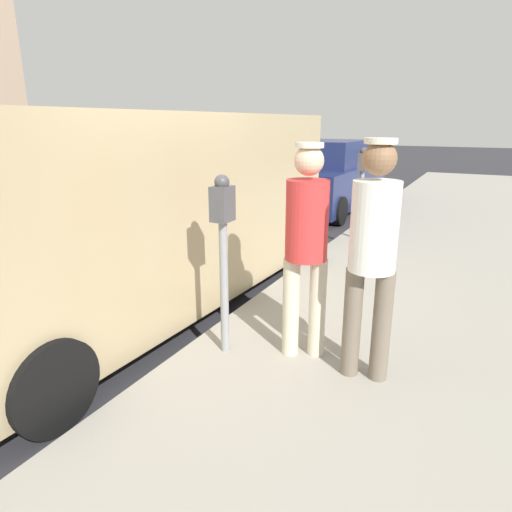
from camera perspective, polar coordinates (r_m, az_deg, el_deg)
The scene contains 8 objects.
ground_plane at distance 4.91m, azimuth -16.85°, elevation -8.84°, with size 80.00×80.00×0.00m, color #2D2D33.
sidewalk_slab at distance 3.70m, azimuth 28.92°, elevation -18.03°, with size 5.00×32.00×0.15m, color #9E998E.
parking_meter_near at distance 3.61m, azimuth -4.23°, elevation 2.62°, with size 0.14×0.18×1.52m.
parking_meter_far at distance 7.62m, azimuth 13.38°, elevation 9.68°, with size 0.14×0.18×1.52m.
pedestrian_in_red at distance 3.58m, azimuth 6.45°, elevation 2.21°, with size 0.34×0.34×1.76m.
pedestrian_in_white at distance 3.32m, azimuth 14.68°, elevation 1.13°, with size 0.36×0.34×1.81m.
parked_van at distance 5.15m, azimuth -13.75°, elevation 6.14°, with size 2.31×5.27×2.15m.
parked_sedan_ahead at distance 11.11m, azimuth 8.94°, elevation 9.76°, with size 2.00×4.43×1.65m.
Camera 1 is at (3.19, -3.11, 2.06)m, focal length 31.33 mm.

